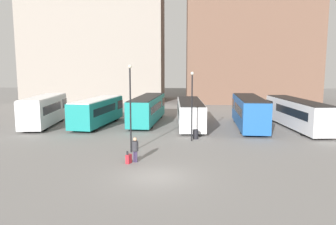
{
  "coord_description": "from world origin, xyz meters",
  "views": [
    {
      "loc": [
        1.57,
        -18.83,
        6.58
      ],
      "look_at": [
        0.16,
        12.26,
        2.16
      ],
      "focal_mm": 35.0,
      "sensor_mm": 36.0,
      "label": 1
    }
  ],
  "objects": [
    {
      "name": "ground_plane",
      "position": [
        0.0,
        0.0,
        0.0
      ],
      "size": [
        160.0,
        160.0,
        0.0
      ],
      "primitive_type": "plane",
      "color": "slate"
    },
    {
      "name": "bus_1",
      "position": [
        -7.92,
        16.97,
        1.62
      ],
      "size": [
        3.94,
        10.13,
        2.98
      ],
      "rotation": [
        0.0,
        0.0,
        1.43
      ],
      "color": "#19847F",
      "rests_on": "ground_plane"
    },
    {
      "name": "trash_bin",
      "position": [
        2.75,
        10.49,
        0.42
      ],
      "size": [
        0.52,
        0.52,
        0.85
      ],
      "color": "black",
      "rests_on": "ground_plane"
    },
    {
      "name": "lamp_post_1",
      "position": [
        -2.38,
        5.56,
        3.86
      ],
      "size": [
        0.28,
        0.28,
        6.68
      ],
      "color": "black",
      "rests_on": "ground_plane"
    },
    {
      "name": "bus_0",
      "position": [
        -13.73,
        16.34,
        1.78
      ],
      "size": [
        3.13,
        9.45,
        3.29
      ],
      "rotation": [
        0.0,
        0.0,
        1.65
      ],
      "color": "silver",
      "rests_on": "ground_plane"
    },
    {
      "name": "suitcase",
      "position": [
        -2.09,
        2.66,
        0.32
      ],
      "size": [
        0.4,
        0.5,
        0.9
      ],
      "rotation": [
        0.0,
        0.0,
        1.18
      ],
      "color": "#B7232D",
      "rests_on": "ground_plane"
    },
    {
      "name": "lamp_post_0",
      "position": [
        2.37,
        9.63,
        3.56
      ],
      "size": [
        0.28,
        0.28,
        6.1
      ],
      "color": "black",
      "rests_on": "ground_plane"
    },
    {
      "name": "bus_5",
      "position": [
        13.71,
        16.28,
        1.66
      ],
      "size": [
        3.47,
        12.56,
        3.04
      ],
      "rotation": [
        0.0,
        0.0,
        1.66
      ],
      "color": "silver",
      "rests_on": "ground_plane"
    },
    {
      "name": "bus_4",
      "position": [
        8.68,
        16.28,
        1.8
      ],
      "size": [
        3.2,
        10.9,
        3.31
      ],
      "rotation": [
        0.0,
        0.0,
        1.51
      ],
      "color": "#1E56A3",
      "rests_on": "ground_plane"
    },
    {
      "name": "traveler",
      "position": [
        -1.69,
        2.98,
        1.03
      ],
      "size": [
        0.58,
        0.58,
        1.74
      ],
      "rotation": [
        0.0,
        0.0,
        1.18
      ],
      "color": "#382D4C",
      "rests_on": "ground_plane"
    },
    {
      "name": "bus_3",
      "position": [
        2.37,
        16.89,
        1.55
      ],
      "size": [
        2.94,
        11.03,
        2.84
      ],
      "rotation": [
        0.0,
        0.0,
        1.6
      ],
      "color": "silver",
      "rests_on": "ground_plane"
    },
    {
      "name": "bus_2",
      "position": [
        -2.55,
        19.04,
        1.67
      ],
      "size": [
        3.41,
        11.65,
        3.06
      ],
      "rotation": [
        0.0,
        0.0,
        1.49
      ],
      "color": "#19847F",
      "rests_on": "ground_plane"
    }
  ]
}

